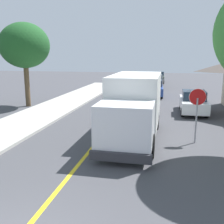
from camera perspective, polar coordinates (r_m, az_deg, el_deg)
name	(u,v)px	position (r m, az deg, el deg)	size (l,w,h in m)	color
centre_line_yellow	(106,130)	(15.09, -1.24, -3.98)	(0.16, 56.00, 0.01)	gold
box_truck	(134,104)	(13.47, 4.74, 1.72)	(2.44, 7.19, 3.20)	silver
parked_car_near	(146,100)	(20.48, 7.32, 2.49)	(1.88, 4.43, 1.67)	#B7B7BC
parked_car_mid	(154,89)	(27.80, 8.95, 4.99)	(2.00, 4.48, 1.67)	#2D4793
parked_car_far	(156,82)	(34.92, 9.30, 6.42)	(1.95, 4.46, 1.67)	black
parked_car_furthest	(158,77)	(41.47, 9.91, 7.29)	(1.82, 4.41, 1.67)	#4C564C
parked_van_across	(193,102)	(20.34, 17.01, 1.99)	(1.81, 4.40, 1.67)	silver
stop_sign	(197,105)	(13.23, 17.76, 1.38)	(0.80, 0.10, 2.65)	gray
street_tree_down_block	(25,46)	(22.91, -18.22, 13.32)	(3.97, 3.97, 6.71)	brown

